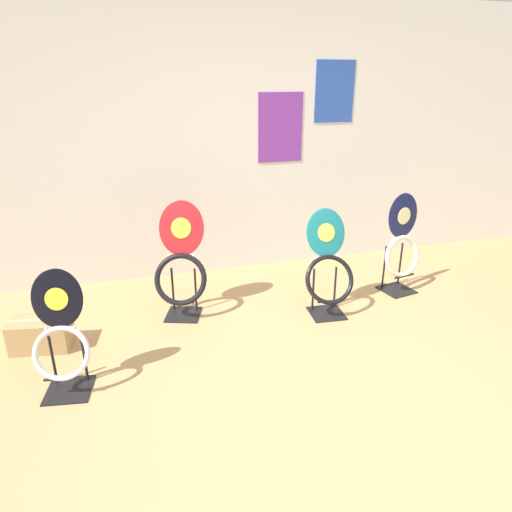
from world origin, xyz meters
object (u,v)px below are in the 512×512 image
Objects in this scene: toilet_seat_display_teal_sax at (328,269)px; toilet_seat_display_jazz_black at (61,339)px; toilet_seat_display_navy_moon at (402,248)px; storage_box at (41,334)px; toilet_seat_display_crimson_swirl at (181,268)px.

toilet_seat_display_teal_sax reaches higher than toilet_seat_display_jazz_black.
toilet_seat_display_navy_moon is 2.07× the size of storage_box.
storage_box is at bearing -178.01° from toilet_seat_display_navy_moon.
toilet_seat_display_crimson_swirl reaches higher than storage_box.
toilet_seat_display_crimson_swirl is at bearing 43.24° from toilet_seat_display_jazz_black.
toilet_seat_display_crimson_swirl is 1.18× the size of toilet_seat_display_jazz_black.
toilet_seat_display_navy_moon is 2.00m from toilet_seat_display_crimson_swirl.
storage_box is (-0.23, 0.58, -0.26)m from toilet_seat_display_jazz_black.
storage_box is at bearing -168.51° from toilet_seat_display_crimson_swirl.
toilet_seat_display_crimson_swirl is 1.21m from toilet_seat_display_teal_sax.
toilet_seat_display_teal_sax reaches higher than storage_box.
toilet_seat_display_teal_sax is at bearing -15.20° from toilet_seat_display_crimson_swirl.
toilet_seat_display_crimson_swirl reaches higher than toilet_seat_display_teal_sax.
toilet_seat_display_teal_sax is 2.08m from toilet_seat_display_jazz_black.
toilet_seat_display_teal_sax is 1.97× the size of storage_box.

